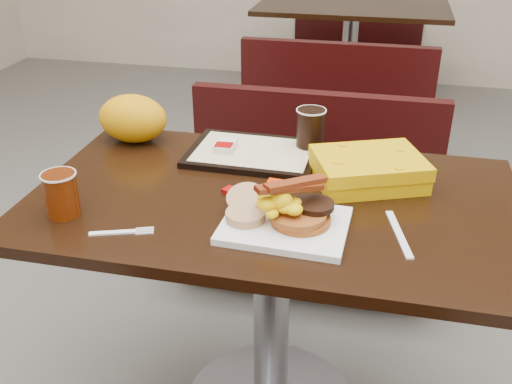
% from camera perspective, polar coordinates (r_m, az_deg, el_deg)
% --- Properties ---
extents(table_near, '(1.20, 0.70, 0.75)m').
position_cam_1_polar(table_near, '(1.65, 1.53, -11.94)').
color(table_near, black).
rests_on(table_near, floor).
extents(bench_near_n, '(1.00, 0.46, 0.72)m').
position_cam_1_polar(bench_near_n, '(2.23, 5.05, -0.83)').
color(bench_near_n, black).
rests_on(bench_near_n, floor).
extents(table_far, '(1.20, 0.70, 0.75)m').
position_cam_1_polar(table_far, '(3.99, 9.03, 12.37)').
color(table_far, black).
rests_on(table_far, floor).
extents(bench_far_s, '(1.00, 0.46, 0.72)m').
position_cam_1_polar(bench_far_s, '(3.33, 8.03, 8.98)').
color(bench_far_s, black).
rests_on(bench_far_s, floor).
extents(bench_far_n, '(1.00, 0.46, 0.72)m').
position_cam_1_polar(bench_far_n, '(4.67, 9.74, 14.42)').
color(bench_far_n, black).
rests_on(bench_far_n, floor).
extents(platter, '(0.29, 0.23, 0.02)m').
position_cam_1_polar(platter, '(1.30, 2.86, -3.30)').
color(platter, white).
rests_on(platter, table_near).
extents(pancake_stack, '(0.16, 0.16, 0.03)m').
position_cam_1_polar(pancake_stack, '(1.29, 4.40, -2.41)').
color(pancake_stack, '#9E481A').
rests_on(pancake_stack, platter).
extents(sausage_patty, '(0.09, 0.09, 0.01)m').
position_cam_1_polar(sausage_patty, '(1.30, 5.82, -1.28)').
color(sausage_patty, black).
rests_on(sausage_patty, pancake_stack).
extents(scrambled_eggs, '(0.10, 0.09, 0.05)m').
position_cam_1_polar(scrambled_eggs, '(1.27, 2.43, -1.04)').
color(scrambled_eggs, '#FFEC05').
rests_on(scrambled_eggs, pancake_stack).
extents(bacon_strips, '(0.17, 0.15, 0.01)m').
position_cam_1_polar(bacon_strips, '(1.27, 3.32, 0.55)').
color(bacon_strips, '#471005').
rests_on(bacon_strips, scrambled_eggs).
extents(muffin_bottom, '(0.11, 0.11, 0.02)m').
position_cam_1_polar(muffin_bottom, '(1.30, -1.06, -2.34)').
color(muffin_bottom, tan).
rests_on(muffin_bottom, platter).
extents(muffin_top, '(0.10, 0.10, 0.05)m').
position_cam_1_polar(muffin_top, '(1.35, -1.02, -0.68)').
color(muffin_top, tan).
rests_on(muffin_top, platter).
extents(coffee_cup_near, '(0.09, 0.09, 0.11)m').
position_cam_1_polar(coffee_cup_near, '(1.41, -18.55, -0.23)').
color(coffee_cup_near, '#7D2604').
rests_on(coffee_cup_near, table_near).
extents(fork, '(0.14, 0.07, 0.00)m').
position_cam_1_polar(fork, '(1.33, -13.91, -3.89)').
color(fork, white).
rests_on(fork, table_near).
extents(knife, '(0.06, 0.19, 0.00)m').
position_cam_1_polar(knife, '(1.32, 13.84, -4.00)').
color(knife, white).
rests_on(knife, table_near).
extents(condiment_syrup, '(0.04, 0.03, 0.01)m').
position_cam_1_polar(condiment_syrup, '(1.49, 1.85, 0.96)').
color(condiment_syrup, '#C03208').
rests_on(condiment_syrup, table_near).
extents(condiment_ketchup, '(0.05, 0.05, 0.01)m').
position_cam_1_polar(condiment_ketchup, '(1.45, -2.43, 0.10)').
color(condiment_ketchup, '#8C0504').
rests_on(condiment_ketchup, table_near).
extents(tray, '(0.37, 0.26, 0.02)m').
position_cam_1_polar(tray, '(1.65, -0.28, 3.82)').
color(tray, black).
rests_on(tray, table_near).
extents(hashbrown_sleeve_left, '(0.06, 0.08, 0.02)m').
position_cam_1_polar(hashbrown_sleeve_left, '(1.65, -3.04, 4.53)').
color(hashbrown_sleeve_left, silver).
rests_on(hashbrown_sleeve_left, tray).
extents(coffee_cup_far, '(0.08, 0.08, 0.11)m').
position_cam_1_polar(coffee_cup_far, '(1.66, 5.38, 6.28)').
color(coffee_cup_far, black).
rests_on(coffee_cup_far, tray).
extents(clamshell, '(0.33, 0.29, 0.07)m').
position_cam_1_polar(clamshell, '(1.52, 10.98, 2.20)').
color(clamshell, '#D29C03').
rests_on(clamshell, table_near).
extents(paper_bag, '(0.23, 0.19, 0.14)m').
position_cam_1_polar(paper_bag, '(1.76, -11.99, 7.08)').
color(paper_bag, '#CD8F06').
rests_on(paper_bag, table_near).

